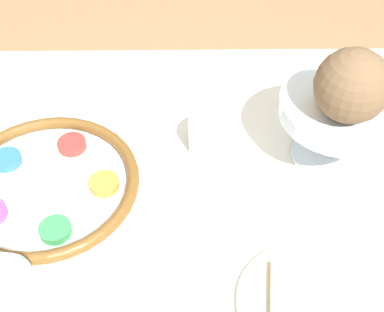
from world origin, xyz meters
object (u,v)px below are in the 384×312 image
object	(u,v)px
orange_fruit	(341,87)
bread_plate	(308,304)
coconut	(352,86)
fruit_stand	(338,114)
seder_plate	(47,185)
cup_near	(211,136)

from	to	relation	value
orange_fruit	bread_plate	bearing A→B (deg)	-103.87
orange_fruit	coconut	distance (m)	0.02
fruit_stand	coconut	world-z (taller)	coconut
orange_fruit	coconut	world-z (taller)	coconut
seder_plate	coconut	distance (m)	0.49
coconut	cup_near	xyz separation A→B (m)	(-0.20, 0.05, -0.15)
orange_fruit	cup_near	distance (m)	0.23
fruit_stand	coconut	size ratio (longest dim) A/B	1.73
bread_plate	cup_near	size ratio (longest dim) A/B	2.55
fruit_stand	coconut	distance (m)	0.09
fruit_stand	seder_plate	bearing A→B (deg)	-170.82
coconut	cup_near	world-z (taller)	coconut
seder_plate	orange_fruit	size ratio (longest dim) A/B	3.73
orange_fruit	cup_near	xyz separation A→B (m)	(-0.19, 0.03, -0.13)
seder_plate	coconut	xyz separation A→B (m)	(0.46, 0.04, 0.16)
cup_near	coconut	bearing A→B (deg)	-14.31
coconut	fruit_stand	bearing A→B (deg)	84.69
coconut	bread_plate	distance (m)	0.31
fruit_stand	cup_near	bearing A→B (deg)	174.71
orange_fruit	bread_plate	distance (m)	0.32
fruit_stand	orange_fruit	xyz separation A→B (m)	(-0.01, -0.02, 0.07)
fruit_stand	cup_near	world-z (taller)	fruit_stand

